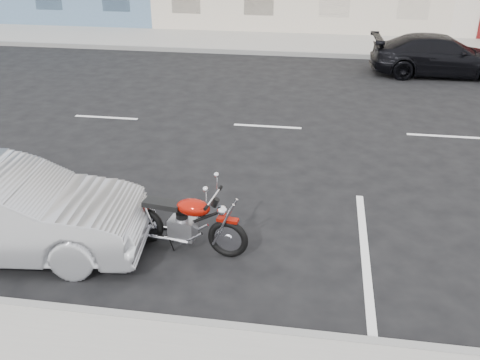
# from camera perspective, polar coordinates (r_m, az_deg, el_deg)

# --- Properties ---
(ground) EXTENTS (120.00, 120.00, 0.00)m
(ground) POSITION_cam_1_polar(r_m,az_deg,el_deg) (12.68, 12.00, 5.11)
(ground) COLOR black
(ground) RESTS_ON ground
(sidewalk_far) EXTENTS (80.00, 3.40, 0.15)m
(sidewalk_far) POSITION_cam_1_polar(r_m,az_deg,el_deg) (21.40, -2.71, 14.62)
(sidewalk_far) COLOR gray
(sidewalk_far) RESTS_ON ground
(curb_far) EXTENTS (80.00, 0.12, 0.16)m
(curb_far) POSITION_cam_1_polar(r_m,az_deg,el_deg) (19.78, -3.69, 13.60)
(curb_far) COLOR gray
(curb_far) RESTS_ON ground
(motorcycle) EXTENTS (1.92, 0.65, 0.97)m
(motorcycle) POSITION_cam_1_polar(r_m,az_deg,el_deg) (7.70, -1.13, -5.46)
(motorcycle) COLOR black
(motorcycle) RESTS_ON ground
(sedan_silver) EXTENTS (4.25, 1.88, 1.36)m
(sedan_silver) POSITION_cam_1_polar(r_m,az_deg,el_deg) (8.44, -24.00, -3.06)
(sedan_silver) COLOR #A3A5AB
(sedan_silver) RESTS_ON ground
(car_far) EXTENTS (4.26, 1.89, 1.22)m
(car_far) POSITION_cam_1_polar(r_m,az_deg,el_deg) (17.89, 20.58, 12.34)
(car_far) COLOR black
(car_far) RESTS_ON ground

